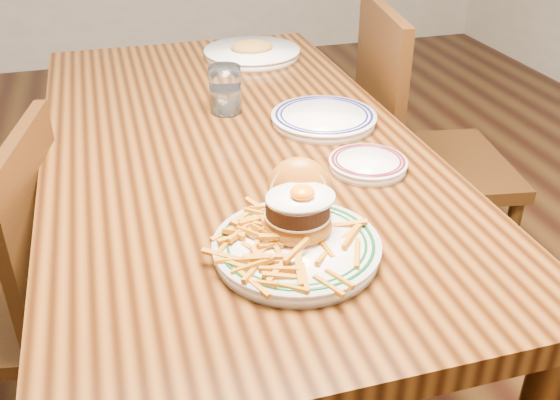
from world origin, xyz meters
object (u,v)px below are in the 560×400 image
object	(u,v)px
chair_right	(413,152)
main_plate	(297,232)
chair_left	(2,296)
side_plate	(368,163)
table	(231,170)

from	to	relation	value
chair_right	main_plate	distance (m)	0.98
chair_left	side_plate	world-z (taller)	chair_left
chair_left	main_plate	distance (m)	0.78
table	chair_left	xyz separation A→B (m)	(-0.56, -0.07, -0.21)
chair_left	chair_right	xyz separation A→B (m)	(1.18, 0.31, 0.06)
main_plate	side_plate	world-z (taller)	main_plate
main_plate	side_plate	bearing A→B (deg)	65.27
chair_right	chair_left	bearing A→B (deg)	24.22
table	chair_left	distance (m)	0.60
table	side_plate	size ratio (longest dim) A/B	9.66
table	main_plate	distance (m)	0.50
chair_left	chair_right	bearing A→B (deg)	26.14
chair_left	chair_right	world-z (taller)	chair_right
table	side_plate	xyz separation A→B (m)	(0.25, -0.24, 0.10)
table	main_plate	xyz separation A→B (m)	(0.01, -0.48, 0.13)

